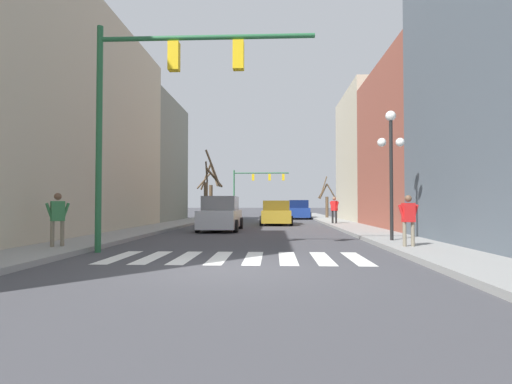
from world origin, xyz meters
The scene contains 18 objects.
ground_plane centered at (0.00, 0.00, 0.00)m, with size 240.00×240.00×0.00m, color #424247.
sidewalk_right centered at (5.50, 0.00, 0.07)m, with size 2.15×90.00×0.15m.
building_row_left centered at (-9.57, 9.08, 5.44)m, with size 6.00×31.98×12.42m.
building_row_right centered at (9.57, 9.32, 5.93)m, with size 6.00×33.48×13.87m.
crosswalk_stripes centered at (0.00, 1.84, 0.00)m, with size 6.75×2.60×0.01m.
traffic_signal_near centered at (-2.40, 2.82, 4.84)m, with size 6.45×0.28×6.72m.
traffic_signal_far centered at (-1.45, 42.65, 4.29)m, with size 7.16×0.28×5.75m.
street_lamp_right_corner centered at (5.11, 5.50, 3.36)m, with size 0.95×0.36×4.56m.
car_parked_right_near centered at (1.13, 18.53, 0.76)m, with size 2.13×4.78×1.62m.
car_at_intersection centered at (-1.83, 12.40, 0.84)m, with size 2.11×4.81×1.81m.
car_parked_left_mid centered at (3.25, 28.42, 0.81)m, with size 2.11×4.20×1.74m.
car_parked_right_far centered at (-3.31, 26.33, 0.76)m, with size 1.99×4.10×1.64m.
pedestrian_on_left_sidewalk centered at (-5.51, 3.01, 1.10)m, with size 0.57×0.52×1.60m.
pedestrian_near_right_corner centered at (4.89, 17.29, 1.16)m, with size 0.55×0.62×1.72m.
pedestrian_on_right_sidewalk centered at (5.02, 3.48, 1.06)m, with size 0.66×0.27×1.54m.
street_tree_left_far centered at (-5.03, 27.55, 2.74)m, with size 1.68×1.14×6.23m.
street_tree_right_near centered at (-5.69, 32.49, 2.60)m, with size 2.18×2.21×5.44m.
street_tree_right_far centered at (5.78, 28.08, 1.70)m, with size 1.67×1.19×3.78m.
Camera 1 is at (0.99, -8.69, 1.44)m, focal length 28.00 mm.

